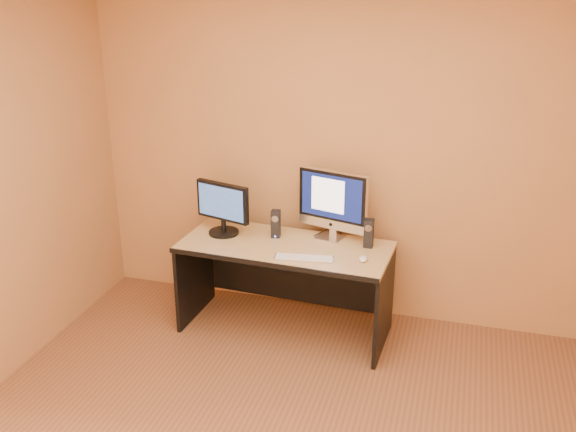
# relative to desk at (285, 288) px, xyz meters

# --- Properties ---
(walls) EXTENTS (4.00, 4.00, 2.60)m
(walls) POSITION_rel_desk_xyz_m (0.37, -1.54, 0.95)
(walls) COLOR #AA7144
(walls) RESTS_ON ground
(desk) EXTENTS (1.55, 0.74, 0.70)m
(desk) POSITION_rel_desk_xyz_m (0.00, 0.00, 0.00)
(desk) COLOR tan
(desk) RESTS_ON ground
(imac) EXTENTS (0.57, 0.33, 0.52)m
(imac) POSITION_rel_desk_xyz_m (0.29, 0.21, 0.61)
(imac) COLOR silver
(imac) RESTS_ON desk
(second_monitor) EXTENTS (0.50, 0.34, 0.40)m
(second_monitor) POSITION_rel_desk_xyz_m (-0.50, 0.08, 0.55)
(second_monitor) COLOR black
(second_monitor) RESTS_ON desk
(speaker_left) EXTENTS (0.07, 0.08, 0.21)m
(speaker_left) POSITION_rel_desk_xyz_m (-0.11, 0.13, 0.45)
(speaker_left) COLOR black
(speaker_left) RESTS_ON desk
(speaker_right) EXTENTS (0.07, 0.07, 0.21)m
(speaker_right) POSITION_rel_desk_xyz_m (0.58, 0.14, 0.45)
(speaker_right) COLOR black
(speaker_right) RESTS_ON desk
(keyboard) EXTENTS (0.42, 0.17, 0.02)m
(keyboard) POSITION_rel_desk_xyz_m (0.19, -0.20, 0.36)
(keyboard) COLOR silver
(keyboard) RESTS_ON desk
(mouse) EXTENTS (0.06, 0.10, 0.03)m
(mouse) POSITION_rel_desk_xyz_m (0.59, -0.11, 0.37)
(mouse) COLOR silver
(mouse) RESTS_ON desk
(cable_a) EXTENTS (0.04, 0.21, 0.01)m
(cable_a) POSITION_rel_desk_xyz_m (0.35, 0.29, 0.35)
(cable_a) COLOR black
(cable_a) RESTS_ON desk
(cable_b) EXTENTS (0.08, 0.16, 0.01)m
(cable_b) POSITION_rel_desk_xyz_m (0.20, 0.29, 0.35)
(cable_b) COLOR black
(cable_b) RESTS_ON desk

